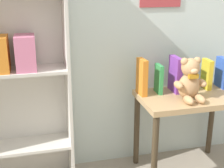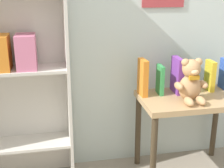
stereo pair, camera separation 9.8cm
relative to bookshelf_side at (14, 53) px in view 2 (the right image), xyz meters
The scene contains 8 objects.
bookshelf_side is the anchor object (origin of this frame).
display_table 1.16m from the bookshelf_side, ahead, with size 0.65×0.40×0.56m.
teddy_bear 1.08m from the bookshelf_side, 11.66° to the right, with size 0.21×0.19×0.27m.
book_standing_orange 0.81m from the bookshelf_side, ahead, with size 0.04×0.12×0.24m, color orange.
book_standing_green 0.93m from the bookshelf_side, ahead, with size 0.03×0.11×0.19m, color #33934C.
book_standing_purple 1.04m from the bookshelf_side, ahead, with size 0.04×0.15×0.24m, color purple.
book_standing_teal 1.16m from the bookshelf_side, ahead, with size 0.03×0.10×0.21m, color teal.
book_standing_yellow 1.28m from the bookshelf_side, ahead, with size 0.03×0.11×0.20m, color gold.
Camera 2 is at (-0.80, -0.78, 1.27)m, focal length 50.00 mm.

